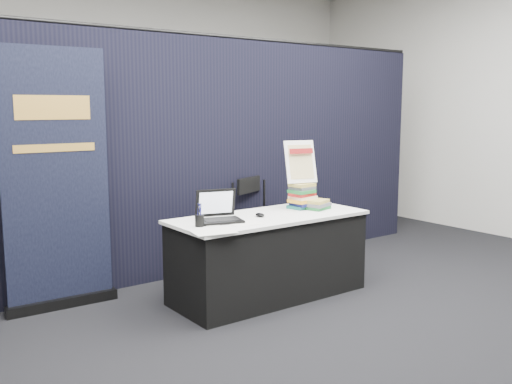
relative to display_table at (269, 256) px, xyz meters
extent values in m
plane|color=black|center=(0.00, -0.55, -0.38)|extent=(8.00, 8.00, 0.00)
cube|color=beige|center=(0.00, 3.45, 1.37)|extent=(8.00, 0.02, 3.50)
cube|color=black|center=(0.00, 1.05, 0.82)|extent=(6.00, 0.08, 2.40)
cube|color=black|center=(0.00, 0.00, -0.02)|extent=(1.76, 0.71, 0.72)
cube|color=silver|center=(0.00, 0.00, 0.36)|extent=(1.80, 0.75, 0.03)
cube|color=black|center=(-0.51, 0.00, 0.38)|extent=(0.40, 0.33, 0.02)
cube|color=black|center=(-0.51, 0.12, 0.52)|extent=(0.35, 0.16, 0.24)
cube|color=white|center=(-0.51, 0.11, 0.52)|extent=(0.30, 0.12, 0.19)
ellipsoid|color=black|center=(-0.11, -0.01, 0.39)|extent=(0.07, 0.11, 0.03)
cube|color=silver|center=(-0.76, -0.28, 0.38)|extent=(0.37, 0.30, 0.00)
cube|color=white|center=(-0.38, -0.18, 0.38)|extent=(0.28, 0.21, 0.00)
cube|color=beige|center=(-0.55, 0.01, 0.38)|extent=(0.34, 0.26, 0.00)
cylinder|color=black|center=(-0.75, -0.05, 0.42)|extent=(0.08, 0.08, 0.10)
cube|color=#196159|center=(0.47, 0.09, 0.39)|extent=(0.24, 0.20, 0.03)
cube|color=#131955|center=(0.47, 0.09, 0.42)|extent=(0.24, 0.20, 0.03)
cube|color=#F5A322|center=(0.47, 0.09, 0.45)|extent=(0.24, 0.20, 0.03)
cube|color=#FAEFCD|center=(0.47, 0.09, 0.48)|extent=(0.24, 0.20, 0.03)
cube|color=#A61C1A|center=(0.47, 0.09, 0.51)|extent=(0.24, 0.20, 0.03)
cube|color=#1D6D31|center=(0.47, 0.09, 0.54)|extent=(0.24, 0.20, 0.03)
cube|color=#545459|center=(0.47, 0.09, 0.57)|extent=(0.24, 0.20, 0.03)
cube|color=#B19B46|center=(0.47, 0.09, 0.60)|extent=(0.24, 0.20, 0.03)
cube|color=#1D6D31|center=(0.57, -0.04, 0.39)|extent=(0.25, 0.22, 0.03)
cube|color=#545459|center=(0.57, -0.04, 0.42)|extent=(0.25, 0.22, 0.03)
cube|color=#B19B46|center=(0.57, -0.04, 0.45)|extent=(0.25, 0.22, 0.03)
cube|color=black|center=(0.47, 0.07, 0.63)|extent=(0.20, 0.07, 0.02)
cylinder|color=black|center=(0.39, 0.16, 0.75)|extent=(0.04, 0.10, 0.29)
cylinder|color=black|center=(0.55, 0.16, 0.75)|extent=(0.04, 0.10, 0.29)
cube|color=white|center=(0.47, 0.12, 0.82)|extent=(0.33, 0.19, 0.40)
cube|color=#D1BE82|center=(0.47, 0.11, 0.82)|extent=(0.26, 0.15, 0.32)
cube|color=maroon|center=(0.47, 0.11, 0.92)|extent=(0.24, 0.08, 0.05)
cube|color=black|center=(-1.61, 0.81, -0.33)|extent=(0.94, 0.13, 0.09)
cube|color=black|center=(-1.61, 0.83, 0.72)|extent=(0.88, 0.06, 2.20)
cube|color=gold|center=(-1.61, 0.81, 1.33)|extent=(0.61, 0.02, 0.20)
cube|color=gold|center=(-1.61, 0.81, 1.00)|extent=(0.66, 0.03, 0.07)
cylinder|color=black|center=(0.24, 0.51, -0.14)|extent=(0.02, 0.02, 0.47)
cylinder|color=black|center=(0.66, 0.51, -0.14)|extent=(0.02, 0.02, 0.47)
cylinder|color=black|center=(0.24, 0.93, -0.14)|extent=(0.02, 0.02, 0.47)
cylinder|color=black|center=(0.66, 0.93, -0.14)|extent=(0.02, 0.02, 0.47)
cube|color=black|center=(0.45, 0.72, 0.11)|extent=(0.57, 0.57, 0.04)
cube|color=black|center=(0.45, 0.93, 0.51)|extent=(0.40, 0.19, 0.17)
camera|label=1|loc=(-3.07, -3.95, 1.33)|focal=40.00mm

